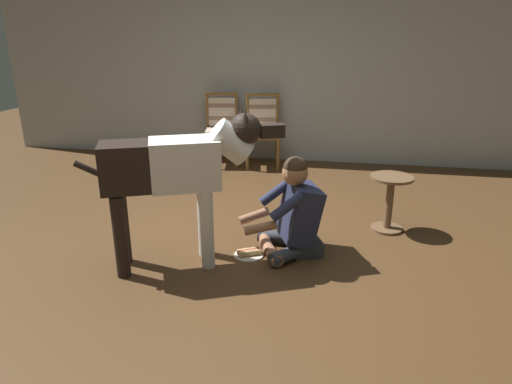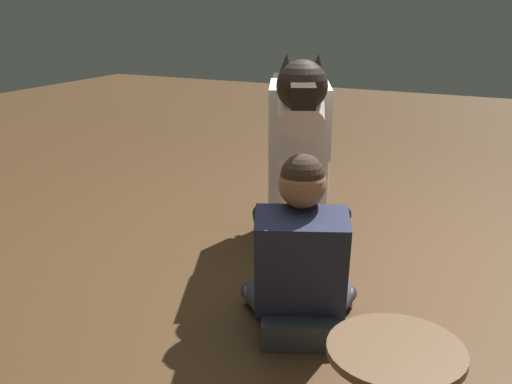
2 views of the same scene
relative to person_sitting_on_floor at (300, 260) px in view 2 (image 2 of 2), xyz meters
The scene contains 4 objects.
ground_plane 0.77m from the person_sitting_on_floor, behind, with size 14.11×14.11×0.00m, color #50351D.
person_sitting_on_floor is the anchor object (origin of this frame).
large_dog 1.02m from the person_sitting_on_floor, 156.73° to the right, with size 1.46×0.74×1.21m.
hot_dog_on_plate 0.49m from the person_sitting_on_floor, 156.73° to the right, with size 0.25×0.25×0.06m.
Camera 2 is at (3.01, 1.03, 1.45)m, focal length 42.47 mm.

